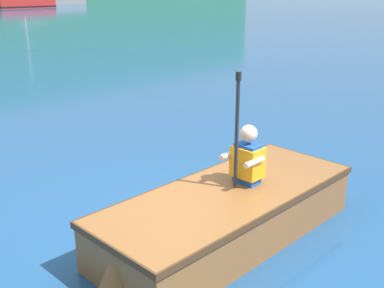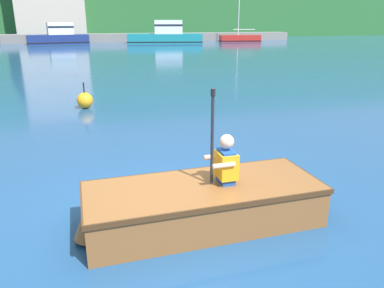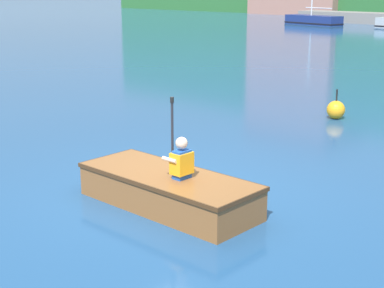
% 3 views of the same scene
% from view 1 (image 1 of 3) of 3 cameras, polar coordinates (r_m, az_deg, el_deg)
% --- Properties ---
extents(ground_plane, '(300.00, 300.00, 0.00)m').
position_cam_1_polar(ground_plane, '(4.88, -2.33, -10.67)').
color(ground_plane, navy).
extents(moored_boat_dock_east_inner, '(4.77, 2.16, 6.49)m').
position_cam_1_polar(moored_boat_dock_east_inner, '(44.22, -19.06, 15.49)').
color(moored_boat_dock_east_inner, red).
rests_on(moored_boat_dock_east_inner, ground).
extents(rowboat_foreground, '(2.91, 1.14, 0.50)m').
position_cam_1_polar(rowboat_foreground, '(4.68, 3.92, -8.16)').
color(rowboat_foreground, brown).
rests_on(rowboat_foreground, ground).
extents(person_paddler, '(0.33, 0.36, 1.13)m').
position_cam_1_polar(person_paddler, '(4.70, 6.53, -1.62)').
color(person_paddler, '#1E4CA5').
rests_on(person_paddler, rowboat_foreground).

